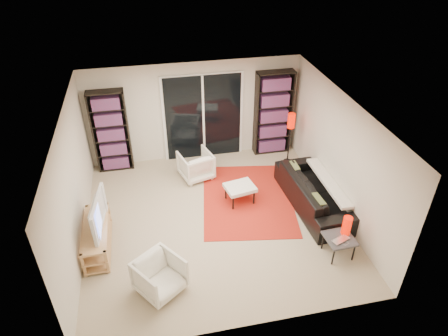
# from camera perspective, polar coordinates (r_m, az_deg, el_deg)

# --- Properties ---
(floor) EXTENTS (5.00, 5.00, 0.00)m
(floor) POSITION_cam_1_polar(r_m,az_deg,el_deg) (8.10, -1.30, -7.27)
(floor) COLOR #C7B596
(floor) RESTS_ON ground
(wall_back) EXTENTS (5.00, 0.02, 2.40)m
(wall_back) POSITION_cam_1_polar(r_m,az_deg,el_deg) (9.52, -4.25, 8.02)
(wall_back) COLOR beige
(wall_back) RESTS_ON ground
(wall_front) EXTENTS (5.00, 0.02, 2.40)m
(wall_front) POSITION_cam_1_polar(r_m,az_deg,el_deg) (5.51, 3.57, -14.47)
(wall_front) COLOR beige
(wall_front) RESTS_ON ground
(wall_left) EXTENTS (0.02, 5.00, 2.40)m
(wall_left) POSITION_cam_1_polar(r_m,az_deg,el_deg) (7.42, -20.76, -2.39)
(wall_left) COLOR beige
(wall_left) RESTS_ON ground
(wall_right) EXTENTS (0.02, 5.00, 2.40)m
(wall_right) POSITION_cam_1_polar(r_m,az_deg,el_deg) (8.12, 16.19, 1.84)
(wall_right) COLOR beige
(wall_right) RESTS_ON ground
(ceiling) EXTENTS (5.00, 5.00, 0.02)m
(ceiling) POSITION_cam_1_polar(r_m,az_deg,el_deg) (6.77, -1.56, 8.28)
(ceiling) COLOR white
(ceiling) RESTS_ON wall_back
(sliding_door) EXTENTS (1.92, 0.08, 2.16)m
(sliding_door) POSITION_cam_1_polar(r_m,az_deg,el_deg) (9.58, -2.99, 7.24)
(sliding_door) COLOR white
(sliding_door) RESTS_ON ground
(bookshelf_left) EXTENTS (0.80, 0.30, 1.95)m
(bookshelf_left) POSITION_cam_1_polar(r_m,az_deg,el_deg) (9.45, -15.85, 5.03)
(bookshelf_left) COLOR black
(bookshelf_left) RESTS_ON ground
(bookshelf_right) EXTENTS (0.90, 0.30, 2.10)m
(bookshelf_right) POSITION_cam_1_polar(r_m,az_deg,el_deg) (9.84, 7.04, 7.77)
(bookshelf_right) COLOR black
(bookshelf_right) RESTS_ON ground
(tv_stand) EXTENTS (0.44, 1.37, 0.50)m
(tv_stand) POSITION_cam_1_polar(r_m,az_deg,el_deg) (7.67, -17.67, -9.37)
(tv_stand) COLOR #DEB178
(tv_stand) RESTS_ON floor
(tv) EXTENTS (0.26, 1.05, 0.60)m
(tv) POSITION_cam_1_polar(r_m,az_deg,el_deg) (7.33, -18.22, -6.26)
(tv) COLOR black
(tv) RESTS_ON tv_stand
(rug) EXTENTS (2.26, 2.81, 0.01)m
(rug) POSITION_cam_1_polar(r_m,az_deg,el_deg) (8.60, 3.36, -4.41)
(rug) COLOR red
(rug) RESTS_ON floor
(sofa) EXTENTS (1.01, 2.32, 0.66)m
(sofa) POSITION_cam_1_polar(r_m,az_deg,el_deg) (8.44, 12.81, -3.42)
(sofa) COLOR black
(sofa) RESTS_ON floor
(armchair_back) EXTENTS (0.85, 0.86, 0.64)m
(armchair_back) POSITION_cam_1_polar(r_m,az_deg,el_deg) (9.12, -4.06, 0.42)
(armchair_back) COLOR white
(armchair_back) RESTS_ON floor
(armchair_front) EXTENTS (0.95, 0.96, 0.63)m
(armchair_front) POSITION_cam_1_polar(r_m,az_deg,el_deg) (6.70, -9.16, -14.99)
(armchair_front) COLOR white
(armchair_front) RESTS_ON floor
(ottoman) EXTENTS (0.67, 0.59, 0.40)m
(ottoman) POSITION_cam_1_polar(r_m,az_deg,el_deg) (8.33, 2.29, -2.89)
(ottoman) COLOR white
(ottoman) RESTS_ON floor
(side_table) EXTENTS (0.52, 0.52, 0.40)m
(side_table) POSITION_cam_1_polar(r_m,az_deg,el_deg) (7.42, 16.17, -9.78)
(side_table) COLOR #414045
(side_table) RESTS_ON floor
(laptop) EXTENTS (0.38, 0.32, 0.03)m
(laptop) POSITION_cam_1_polar(r_m,az_deg,el_deg) (7.32, 16.61, -10.03)
(laptop) COLOR silver
(laptop) RESTS_ON side_table
(table_lamp) EXTENTS (0.16, 0.16, 0.36)m
(table_lamp) POSITION_cam_1_polar(r_m,az_deg,el_deg) (7.40, 17.14, -7.84)
(table_lamp) COLOR #E71100
(table_lamp) RESTS_ON side_table
(floor_lamp) EXTENTS (0.19, 0.19, 1.29)m
(floor_lamp) POSITION_cam_1_polar(r_m,az_deg,el_deg) (9.45, 9.52, 5.91)
(floor_lamp) COLOR black
(floor_lamp) RESTS_ON floor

